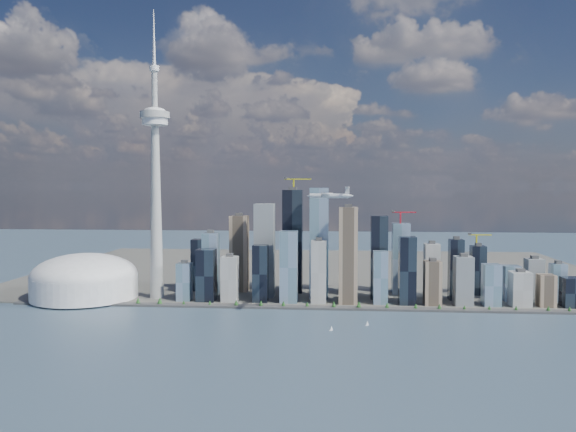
# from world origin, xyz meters

# --- Properties ---
(ground) EXTENTS (4000.00, 4000.00, 0.00)m
(ground) POSITION_xyz_m (0.00, 0.00, 0.00)
(ground) COLOR #33495A
(ground) RESTS_ON ground
(seawall) EXTENTS (1100.00, 22.00, 4.00)m
(seawall) POSITION_xyz_m (0.00, 250.00, 2.00)
(seawall) COLOR #383838
(seawall) RESTS_ON ground
(land) EXTENTS (1400.00, 900.00, 3.00)m
(land) POSITION_xyz_m (0.00, 700.00, 1.50)
(land) COLOR #4C4C47
(land) RESTS_ON ground
(shoreline_trees) EXTENTS (960.53, 7.20, 8.80)m
(shoreline_trees) POSITION_xyz_m (0.00, 250.00, 8.78)
(shoreline_trees) COLOR #3F2D1E
(shoreline_trees) RESTS_ON seawall
(skyscraper_cluster) EXTENTS (736.00, 142.00, 234.90)m
(skyscraper_cluster) POSITION_xyz_m (59.62, 336.82, 72.39)
(skyscraper_cluster) COLOR black
(skyscraper_cluster) RESTS_ON land
(needle_tower) EXTENTS (56.00, 56.00, 550.50)m
(needle_tower) POSITION_xyz_m (-300.00, 310.00, 235.84)
(needle_tower) COLOR #A6A5A0
(needle_tower) RESTS_ON land
(dome_stadium) EXTENTS (200.00, 200.00, 86.00)m
(dome_stadium) POSITION_xyz_m (-440.00, 300.00, 39.44)
(dome_stadium) COLOR silver
(dome_stadium) RESTS_ON land
(airplane) EXTENTS (75.36, 66.79, 18.36)m
(airplane) POSITION_xyz_m (35.23, 158.27, 204.77)
(airplane) COLOR silver
(airplane) RESTS_ON ground
(sailboat_west) EXTENTS (5.83, 3.56, 8.33)m
(sailboat_west) POSITION_xyz_m (38.94, 99.55, 2.67)
(sailboat_west) COLOR silver
(sailboat_west) RESTS_ON ground
(sailboat_east) EXTENTS (5.98, 3.53, 8.49)m
(sailboat_east) POSITION_xyz_m (94.90, 135.50, 2.72)
(sailboat_east) COLOR silver
(sailboat_east) RESTS_ON ground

